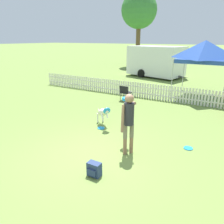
% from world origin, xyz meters
% --- Properties ---
extents(ground_plane, '(240.00, 240.00, 0.00)m').
position_xyz_m(ground_plane, '(0.00, 0.00, 0.00)').
color(ground_plane, olive).
extents(handler_person, '(0.75, 1.10, 1.76)m').
position_xyz_m(handler_person, '(0.73, 0.59, 1.11)').
color(handler_person, '#8C664C').
rests_on(handler_person, ground_plane).
extents(leaping_dog, '(1.02, 0.87, 0.84)m').
position_xyz_m(leaping_dog, '(-1.01, 1.99, 0.52)').
color(leaping_dog, beige).
rests_on(leaping_dog, ground_plane).
extents(frisbee_near_handler, '(0.26, 0.26, 0.02)m').
position_xyz_m(frisbee_near_handler, '(-0.91, 1.69, 0.01)').
color(frisbee_near_handler, '#1E8CD8').
rests_on(frisbee_near_handler, ground_plane).
extents(frisbee_near_dog, '(0.26, 0.26, 0.02)m').
position_xyz_m(frisbee_near_dog, '(2.20, 1.72, 0.01)').
color(frisbee_near_dog, '#1E8CD8').
rests_on(frisbee_near_dog, ground_plane).
extents(backpack_on_grass, '(0.33, 0.24, 0.35)m').
position_xyz_m(backpack_on_grass, '(0.55, -0.83, 0.17)').
color(backpack_on_grass, navy).
rests_on(backpack_on_grass, ground_plane).
extents(picket_fence, '(16.97, 0.04, 0.82)m').
position_xyz_m(picket_fence, '(0.00, 6.54, 0.41)').
color(picket_fence, silver).
rests_on(picket_fence, ground_plane).
extents(folding_chair_blue_left, '(0.52, 0.53, 0.80)m').
position_xyz_m(folding_chair_blue_left, '(-1.91, 5.53, 0.47)').
color(folding_chair_blue_left, '#333338').
rests_on(folding_chair_blue_left, ground_plane).
extents(canopy_tent_main, '(2.59, 2.59, 3.05)m').
position_xyz_m(canopy_tent_main, '(1.36, 8.36, 2.48)').
color(canopy_tent_main, '#B2B2B2').
rests_on(canopy_tent_main, ground_plane).
extents(equipment_trailer, '(5.45, 3.40, 2.52)m').
position_xyz_m(equipment_trailer, '(-3.18, 13.63, 1.33)').
color(equipment_trailer, white).
rests_on(equipment_trailer, ground_plane).
extents(tree_left_grove, '(3.97, 3.97, 8.09)m').
position_xyz_m(tree_left_grove, '(-7.68, 19.93, 6.03)').
color(tree_left_grove, brown).
rests_on(tree_left_grove, ground_plane).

